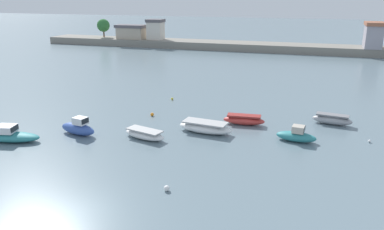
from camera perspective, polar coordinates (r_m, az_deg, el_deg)
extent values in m
plane|color=slate|center=(24.46, -16.64, -13.67)|extent=(400.00, 400.00, 0.00)
ellipsoid|color=teal|center=(37.28, -25.13, -2.94)|extent=(5.39, 2.78, 0.82)
cube|color=silver|center=(37.26, -25.79, -1.86)|extent=(1.83, 1.66, 0.63)
cube|color=black|center=(36.83, -24.76, -1.83)|extent=(0.33, 1.21, 0.44)
ellipsoid|color=#3856A8|center=(36.87, -16.50, -1.98)|extent=(3.94, 1.90, 1.06)
cube|color=silver|center=(36.35, -16.18, -0.82)|extent=(1.33, 1.17, 0.64)
cube|color=black|center=(35.93, -15.52, -0.87)|extent=(0.24, 0.87, 0.45)
ellipsoid|color=white|center=(34.66, -7.00, -2.90)|extent=(4.41, 2.50, 0.74)
cube|color=#AFAFAF|center=(34.51, -7.02, -2.24)|extent=(3.54, 2.06, 0.11)
ellipsoid|color=white|center=(35.89, 1.94, -1.90)|extent=(5.28, 2.43, 0.91)
cube|color=#AFAFAF|center=(35.72, 1.95, -1.11)|extent=(4.23, 2.02, 0.14)
ellipsoid|color=#C63833|center=(38.41, 7.67, -0.81)|extent=(4.16, 1.55, 0.81)
cube|color=maroon|center=(38.26, 7.70, -0.12)|extent=(3.33, 1.29, 0.17)
ellipsoid|color=teal|center=(35.00, 15.13, -3.10)|extent=(3.57, 1.69, 0.84)
cube|color=#BCB2A3|center=(34.74, 15.44, -2.02)|extent=(1.11, 1.08, 0.59)
cube|color=black|center=(34.67, 16.27, -2.04)|extent=(0.17, 0.89, 0.42)
ellipsoid|color=#9E9EA3|center=(40.54, 19.99, -0.70)|extent=(3.93, 1.67, 0.88)
cube|color=slate|center=(40.40, 20.06, -0.01)|extent=(3.15, 1.38, 0.14)
sphere|color=white|center=(25.74, -3.76, -10.75)|extent=(0.39, 0.39, 0.39)
sphere|color=yellow|center=(47.08, -2.95, 2.42)|extent=(0.30, 0.30, 0.30)
sphere|color=white|center=(36.95, 24.74, -3.53)|extent=(0.26, 0.26, 0.26)
sphere|color=orange|center=(40.96, -5.91, 0.09)|extent=(0.37, 0.37, 0.37)
cube|color=gray|center=(90.41, 9.90, 9.89)|extent=(107.34, 7.42, 1.68)
cube|color=#B2A38E|center=(98.68, -8.98, 11.84)|extent=(6.75, 3.40, 2.72)
cube|color=#565156|center=(98.54, -9.03, 12.83)|extent=(7.42, 3.75, 0.70)
cube|color=beige|center=(96.60, -5.40, 12.27)|extent=(3.54, 3.29, 4.14)
cube|color=#565156|center=(96.42, -5.44, 13.70)|extent=(3.90, 3.62, 0.70)
cube|color=#99939E|center=(88.80, 25.18, 10.42)|extent=(3.25, 5.65, 4.55)
cube|color=#995B42|center=(88.59, 25.40, 12.09)|extent=(3.58, 6.21, 0.70)
cylinder|color=brown|center=(104.02, -12.88, 11.61)|extent=(0.36, 0.36, 1.68)
sphere|color=#2D6B33|center=(103.84, -12.96, 12.77)|extent=(3.23, 3.23, 3.23)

